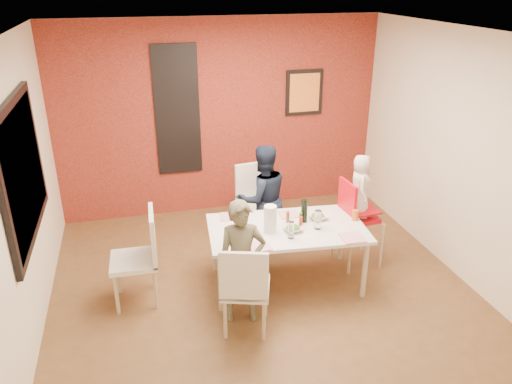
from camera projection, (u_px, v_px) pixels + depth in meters
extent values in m
plane|color=brown|center=(263.00, 290.00, 5.48)|extent=(4.50, 4.50, 0.00)
cube|color=silver|center=(265.00, 34.00, 4.40)|extent=(4.50, 4.50, 0.02)
cube|color=#F2E7C8|center=(221.00, 118.00, 6.93)|extent=(4.50, 0.02, 2.70)
cube|color=#F2E7C8|center=(364.00, 313.00, 2.94)|extent=(4.50, 0.02, 2.70)
cube|color=#F2E7C8|center=(19.00, 200.00, 4.42)|extent=(0.02, 4.50, 2.70)
cube|color=#F2E7C8|center=(462.00, 157.00, 5.46)|extent=(0.02, 4.50, 2.70)
cube|color=maroon|center=(221.00, 118.00, 6.92)|extent=(4.50, 0.02, 2.70)
cube|color=black|center=(22.00, 170.00, 4.53)|extent=(0.05, 1.70, 1.30)
cube|color=black|center=(24.00, 170.00, 4.53)|extent=(0.02, 1.55, 1.15)
cube|color=silver|center=(177.00, 111.00, 6.71)|extent=(0.55, 0.03, 1.70)
cube|color=black|center=(177.00, 111.00, 6.70)|extent=(0.60, 0.03, 1.76)
cube|color=black|center=(304.00, 93.00, 7.05)|extent=(0.54, 0.03, 0.64)
cube|color=orange|center=(305.00, 93.00, 7.04)|extent=(0.44, 0.01, 0.54)
cube|color=white|center=(287.00, 229.00, 5.35)|extent=(1.75, 1.08, 0.04)
cylinder|color=#BAAB8B|center=(221.00, 283.00, 5.02)|extent=(0.06, 0.06, 0.66)
cylinder|color=#BAAB8B|center=(214.00, 245.00, 5.73)|extent=(0.06, 0.06, 0.66)
cylinder|color=#BAAB8B|center=(365.00, 270.00, 5.25)|extent=(0.06, 0.06, 0.66)
cylinder|color=#BAAB8B|center=(341.00, 235.00, 5.96)|extent=(0.06, 0.06, 0.66)
cube|color=silver|center=(246.00, 288.00, 4.73)|extent=(0.56, 0.56, 0.05)
cube|color=silver|center=(244.00, 277.00, 4.44)|extent=(0.43, 0.18, 0.50)
cylinder|color=tan|center=(266.00, 298.00, 4.98)|extent=(0.04, 0.04, 0.44)
cylinder|color=tan|center=(264.00, 321.00, 4.65)|extent=(0.04, 0.04, 0.44)
cylinder|color=tan|center=(229.00, 297.00, 5.00)|extent=(0.04, 0.04, 0.44)
cylinder|color=tan|center=(225.00, 319.00, 4.67)|extent=(0.04, 0.04, 0.44)
cube|color=white|center=(259.00, 208.00, 6.28)|extent=(0.53, 0.53, 0.05)
cube|color=white|center=(253.00, 183.00, 6.35)|extent=(0.47, 0.11, 0.54)
cylinder|color=tan|center=(251.00, 235.00, 6.15)|extent=(0.04, 0.04, 0.46)
cylinder|color=tan|center=(240.00, 222.00, 6.47)|extent=(0.04, 0.04, 0.46)
cylinder|color=tan|center=(279.00, 230.00, 6.28)|extent=(0.04, 0.04, 0.46)
cylinder|color=tan|center=(267.00, 217.00, 6.61)|extent=(0.04, 0.04, 0.46)
cube|color=white|center=(134.00, 261.00, 5.12)|extent=(0.49, 0.49, 0.05)
cube|color=white|center=(153.00, 236.00, 5.06)|extent=(0.06, 0.47, 0.54)
cylinder|color=tan|center=(118.00, 274.00, 5.36)|extent=(0.04, 0.04, 0.46)
cylinder|color=tan|center=(154.00, 269.00, 5.43)|extent=(0.04, 0.04, 0.46)
cylinder|color=tan|center=(116.00, 294.00, 5.01)|extent=(0.04, 0.04, 0.46)
cylinder|color=tan|center=(156.00, 290.00, 5.09)|extent=(0.04, 0.04, 0.46)
cube|color=red|center=(359.00, 217.00, 5.78)|extent=(0.40, 0.40, 0.05)
cube|color=red|center=(347.00, 200.00, 5.63)|extent=(0.06, 0.37, 0.44)
cube|color=red|center=(360.00, 209.00, 5.74)|extent=(0.40, 0.40, 0.02)
cylinder|color=tan|center=(382.00, 246.00, 5.79)|extent=(0.03, 0.03, 0.57)
cylinder|color=tan|center=(350.00, 252.00, 5.67)|extent=(0.03, 0.03, 0.57)
cylinder|color=tan|center=(363.00, 230.00, 6.15)|extent=(0.03, 0.03, 0.57)
cylinder|color=tan|center=(333.00, 236.00, 6.02)|extent=(0.03, 0.03, 0.57)
imported|color=brown|center=(242.00, 263.00, 4.80)|extent=(0.50, 0.37, 1.28)
imported|color=black|center=(263.00, 199.00, 6.05)|extent=(0.72, 0.59, 1.37)
imported|color=beige|center=(360.00, 186.00, 5.62)|extent=(0.33, 0.41, 0.73)
cube|color=white|center=(259.00, 247.00, 4.95)|extent=(0.24, 0.24, 0.01)
cube|color=white|center=(289.00, 214.00, 5.62)|extent=(0.22, 0.22, 0.01)
cube|color=white|center=(353.00, 238.00, 5.12)|extent=(0.24, 0.24, 0.01)
cube|color=white|center=(230.00, 217.00, 5.57)|extent=(0.24, 0.24, 0.01)
imported|color=white|center=(293.00, 229.00, 5.26)|extent=(0.21, 0.21, 0.05)
imported|color=white|center=(318.00, 217.00, 5.52)|extent=(0.22, 0.22, 0.05)
cylinder|color=black|center=(304.00, 211.00, 5.41)|extent=(0.07, 0.07, 0.26)
cylinder|color=white|center=(291.00, 230.00, 5.09)|extent=(0.07, 0.07, 0.19)
cylinder|color=white|center=(318.00, 220.00, 5.27)|extent=(0.07, 0.07, 0.21)
cylinder|color=white|center=(270.00, 219.00, 5.19)|extent=(0.13, 0.13, 0.30)
cylinder|color=red|center=(301.00, 223.00, 5.28)|extent=(0.04, 0.04, 0.14)
cylinder|color=#336722|center=(301.00, 218.00, 5.39)|extent=(0.03, 0.03, 0.13)
cylinder|color=brown|center=(288.00, 218.00, 5.39)|extent=(0.04, 0.04, 0.14)
cylinder|color=#CF5917|center=(355.00, 215.00, 5.48)|extent=(0.07, 0.07, 0.12)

